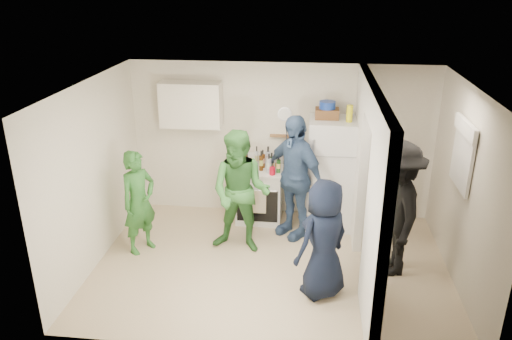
{
  "coord_description": "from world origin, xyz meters",
  "views": [
    {
      "loc": [
        0.46,
        -5.89,
        3.77
      ],
      "look_at": [
        -0.26,
        0.4,
        1.25
      ],
      "focal_mm": 35.0,
      "sensor_mm": 36.0,
      "label": 1
    }
  ],
  "objects": [
    {
      "name": "bottle_f",
      "position": [
        -0.12,
        1.38,
        1.01
      ],
      "size": [
        0.08,
        0.08,
        0.28
      ],
      "primitive_type": "cylinder",
      "color": "black",
      "rests_on": "stove"
    },
    {
      "name": "wicker_basket",
      "position": [
        0.7,
        1.39,
        1.81
      ],
      "size": [
        0.35,
        0.25,
        0.15
      ],
      "primitive_type": "cube",
      "color": "brown",
      "rests_on": "fridge"
    },
    {
      "name": "wall_back",
      "position": [
        0.0,
        1.7,
        1.25
      ],
      "size": [
        4.8,
        0.0,
        4.8
      ],
      "primitive_type": "plane",
      "rotation": [
        1.57,
        0.0,
        0.0
      ],
      "color": "silver",
      "rests_on": "floor"
    },
    {
      "name": "red_cup",
      "position": [
        -0.09,
        1.17,
        0.94
      ],
      "size": [
        0.09,
        0.09,
        0.12
      ],
      "primitive_type": "cylinder",
      "color": "red",
      "rests_on": "stove"
    },
    {
      "name": "bottle_i",
      "position": [
        -0.27,
        1.46,
        1.02
      ],
      "size": [
        0.07,
        0.07,
        0.29
      ],
      "primitive_type": "cylinder",
      "color": "#633511",
      "rests_on": "stove"
    },
    {
      "name": "person_denim",
      "position": [
        0.25,
        0.94,
        0.95
      ],
      "size": [
        1.14,
        1.09,
        1.9
      ],
      "primitive_type": "imported",
      "rotation": [
        0.0,
        0.0,
        -0.73
      ],
      "color": "#3C5683",
      "rests_on": "floor"
    },
    {
      "name": "nook_valance",
      "position": [
        2.34,
        0.2,
        2.0
      ],
      "size": [
        0.04,
        0.82,
        0.18
      ],
      "primitive_type": "cube",
      "color": "white",
      "rests_on": "wall_right"
    },
    {
      "name": "bottle_k",
      "position": [
        -0.54,
        1.4,
        1.04
      ],
      "size": [
        0.06,
        0.06,
        0.33
      ],
      "primitive_type": "cylinder",
      "color": "#996023",
      "rests_on": "stove"
    },
    {
      "name": "person_green_left",
      "position": [
        -1.89,
        0.23,
        0.76
      ],
      "size": [
        0.61,
        0.66,
        1.52
      ],
      "primitive_type": "imported",
      "rotation": [
        0.0,
        0.0,
        0.99
      ],
      "color": "#33702D",
      "rests_on": "floor"
    },
    {
      "name": "blue_bowl",
      "position": [
        0.7,
        1.39,
        1.94
      ],
      "size": [
        0.24,
        0.24,
        0.11
      ],
      "primitive_type": "cylinder",
      "color": "navy",
      "rests_on": "wicker_basket"
    },
    {
      "name": "partition_pier_back",
      "position": [
        1.2,
        1.1,
        1.25
      ],
      "size": [
        0.12,
        1.2,
        2.5
      ],
      "primitive_type": "cube",
      "color": "silver",
      "rests_on": "floor"
    },
    {
      "name": "wall_right",
      "position": [
        2.4,
        0.0,
        1.25
      ],
      "size": [
        0.0,
        3.4,
        3.4
      ],
      "primitive_type": "plane",
      "rotation": [
        1.57,
        0.0,
        -1.57
      ],
      "color": "silver",
      "rests_on": "floor"
    },
    {
      "name": "bottle_e",
      "position": [
        -0.19,
        1.55,
        1.04
      ],
      "size": [
        0.08,
        0.08,
        0.32
      ],
      "primitive_type": "cylinder",
      "color": "#B4BAC8",
      "rests_on": "stove"
    },
    {
      "name": "bottle_b",
      "position": [
        -0.49,
        1.3,
        1.02
      ],
      "size": [
        0.06,
        0.06,
        0.28
      ],
      "primitive_type": "cylinder",
      "color": "#1D572F",
      "rests_on": "stove"
    },
    {
      "name": "wall_clock",
      "position": [
        0.05,
        1.68,
        1.7
      ],
      "size": [
        0.22,
        0.02,
        0.22
      ],
      "primitive_type": "cylinder",
      "rotation": [
        1.57,
        0.0,
        0.0
      ],
      "color": "white",
      "rests_on": "wall_back"
    },
    {
      "name": "person_nook",
      "position": [
        1.61,
        0.08,
        0.92
      ],
      "size": [
        0.75,
        1.22,
        1.83
      ],
      "primitive_type": "imported",
      "rotation": [
        0.0,
        0.0,
        -1.51
      ],
      "color": "black",
      "rests_on": "floor"
    },
    {
      "name": "nook_window",
      "position": [
        2.38,
        0.2,
        1.65
      ],
      "size": [
        0.03,
        0.7,
        0.8
      ],
      "primitive_type": "cube",
      "color": "black",
      "rests_on": "wall_right"
    },
    {
      "name": "nook_window_frame",
      "position": [
        2.36,
        0.2,
        1.65
      ],
      "size": [
        0.04,
        0.76,
        0.86
      ],
      "primitive_type": "cube",
      "color": "white",
      "rests_on": "wall_right"
    },
    {
      "name": "bottle_h",
      "position": [
        -0.63,
        1.26,
        1.04
      ],
      "size": [
        0.06,
        0.06,
        0.32
      ],
      "primitive_type": "cylinder",
      "color": "#9AA2A5",
      "rests_on": "stove"
    },
    {
      "name": "partition_pier_front",
      "position": [
        1.2,
        -1.1,
        1.25
      ],
      "size": [
        0.12,
        1.2,
        2.5
      ],
      "primitive_type": "cube",
      "color": "silver",
      "rests_on": "floor"
    },
    {
      "name": "spice_shelf",
      "position": [
        0.0,
        1.65,
        1.35
      ],
      "size": [
        0.35,
        0.08,
        0.03
      ],
      "primitive_type": "cube",
      "color": "olive",
      "rests_on": "wall_back"
    },
    {
      "name": "floor",
      "position": [
        0.0,
        0.0,
        0.0
      ],
      "size": [
        4.8,
        4.8,
        0.0
      ],
      "primitive_type": "plane",
      "color": "tan",
      "rests_on": "ground"
    },
    {
      "name": "partition_header",
      "position": [
        1.2,
        0.0,
        2.3
      ],
      "size": [
        0.12,
        1.0,
        0.4
      ],
      "primitive_type": "cube",
      "color": "silver",
      "rests_on": "partition_pier_back"
    },
    {
      "name": "bottle_j",
      "position": [
        -0.01,
        1.27,
        1.02
      ],
      "size": [
        0.06,
        0.06,
        0.28
      ],
      "primitive_type": "cylinder",
      "color": "#205C1F",
      "rests_on": "stove"
    },
    {
      "name": "fridge",
      "position": [
        0.8,
        1.34,
        0.87
      ],
      "size": [
        0.71,
        0.69,
        1.73
      ],
      "primitive_type": "cube",
      "color": "silver",
      "rests_on": "floor"
    },
    {
      "name": "stove",
      "position": [
        -0.31,
        1.37,
        0.44
      ],
      "size": [
        0.74,
        0.61,
        0.88
      ],
      "primitive_type": "cube",
      "color": "white",
      "rests_on": "floor"
    },
    {
      "name": "yellow_cup_stack_top",
      "position": [
        1.02,
        1.24,
        1.86
      ],
      "size": [
        0.09,
        0.09,
        0.25
      ],
      "primitive_type": "cylinder",
      "color": "yellow",
      "rests_on": "fridge"
    },
    {
      "name": "wall_left",
      "position": [
        -2.4,
        0.0,
        1.25
      ],
      "size": [
        0.0,
        3.4,
        3.4
      ],
      "primitive_type": "plane",
      "rotation": [
        1.57,
        0.0,
        1.57
      ],
      "color": "silver",
      "rests_on": "floor"
    },
    {
      "name": "yellow_cup_stack_stove",
      "position": [
        -0.43,
        1.15,
        1.0
      ],
      "size": [
        0.09,
        0.09,
        0.25
      ],
      "primitive_type": "cylinder",
      "color": "#C8D612",
      "rests_on": "stove"
    },
    {
      "name": "person_navy",
      "position": [
        0.68,
        -0.56,
        0.77
      ],
      "size": [
        0.89,
        0.86,
        1.53
      ],
      "primitive_type": "imported",
      "rotation": [
        0.0,
        0.0,
        -2.42
      ],
      "color": "black",
      "rests_on": "floor"
    },
    {
      "name": "ceiling",
      "position": [
        0.0,
        0.0,
        2.5
      ],
      "size": [
        4.8,
        4.8,
        0.0
      ],
      "primitive_type": "plane",
      "rotation": [
        3.14,
        0.0,
        0.0
      ],
      "color": "white",
      "rests_on": "wall_back"
    },
    {
      "name": "bottle_a",
      "position": [
        -0.61,
        1.47,
        1.03
      ],
      "size": [
        0.06,
        0.06,
        0.31
      ],
      "primitive_type": "cylinder",
      "color": "brown",
      "rests_on": "stove"
    },
    {
      "name": "bottle_c",
      "position": [
        -0.37,
        1.52,
        1.04
      ],
      "size": [
        0.06,
        0.06,
        0.33
      ],
      "primitive_type": "cylinder",
      "color": "silver",
      "rests_on": "stove"
    },
    {
      "name": "wall_front",
      "position": [
        0.0,
        -1.7,
        1.25
      ],
      "size": [
        4.8,
        0.0,
        4.8
      ],
      "primitive_type": "plane",
      "rotation": [
        -1.57,
        0.0,
        0.0
      ],
      "color": "silver",
      "rests_on": "floor"
    },
    {
      "name": "bottle_g",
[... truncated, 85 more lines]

